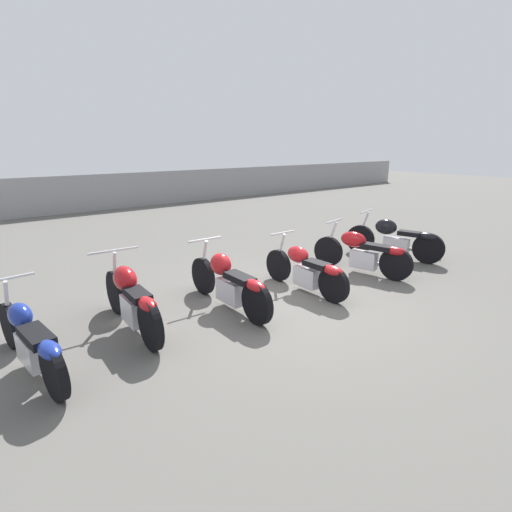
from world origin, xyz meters
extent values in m
plane|color=#5B5954|center=(0.00, 0.00, 0.00)|extent=(60.00, 60.00, 0.00)
cube|color=gray|center=(0.00, 11.50, 0.70)|extent=(40.00, 0.04, 1.40)
cylinder|color=black|center=(-3.73, 1.16, 0.30)|extent=(0.17, 0.61, 0.60)
cylinder|color=black|center=(-3.55, -0.38, 0.30)|extent=(0.17, 0.61, 0.60)
cube|color=silver|center=(-3.63, 0.31, 0.27)|extent=(0.26, 0.58, 0.33)
ellipsoid|color=navy|center=(-3.66, 0.58, 0.63)|extent=(0.29, 0.45, 0.29)
cube|color=black|center=(-3.60, 0.05, 0.56)|extent=(0.31, 0.62, 0.10)
ellipsoid|color=navy|center=(-3.56, -0.33, 0.54)|extent=(0.25, 0.46, 0.16)
cylinder|color=silver|center=(-3.72, 1.06, 0.95)|extent=(0.69, 0.11, 0.04)
cylinder|color=silver|center=(-3.72, 1.11, 0.62)|extent=(0.08, 0.25, 0.63)
cylinder|color=silver|center=(-3.49, 0.17, 0.21)|extent=(0.14, 0.63, 0.07)
cylinder|color=black|center=(-2.27, 1.41, 0.33)|extent=(0.13, 0.67, 0.67)
cylinder|color=black|center=(-2.34, -0.02, 0.33)|extent=(0.13, 0.67, 0.67)
cube|color=silver|center=(-2.31, 0.62, 0.30)|extent=(0.23, 0.52, 0.37)
ellipsoid|color=#AD1419|center=(-2.30, 0.87, 0.71)|extent=(0.33, 0.55, 0.35)
cube|color=black|center=(-2.32, 0.38, 0.62)|extent=(0.27, 0.52, 0.10)
ellipsoid|color=#AD1419|center=(-2.34, 0.03, 0.60)|extent=(0.22, 0.45, 0.16)
cylinder|color=silver|center=(-2.28, 1.31, 1.02)|extent=(0.73, 0.07, 0.04)
cylinder|color=silver|center=(-2.28, 1.36, 0.68)|extent=(0.06, 0.26, 0.67)
cylinder|color=silver|center=(-2.20, 0.47, 0.23)|extent=(0.10, 0.63, 0.07)
cylinder|color=black|center=(-0.79, 1.27, 0.32)|extent=(0.11, 0.64, 0.64)
cylinder|color=black|center=(-0.82, -0.28, 0.32)|extent=(0.11, 0.64, 0.64)
cube|color=silver|center=(-0.81, 0.42, 0.29)|extent=(0.21, 0.56, 0.35)
ellipsoid|color=red|center=(-0.80, 0.68, 0.68)|extent=(0.31, 0.43, 0.35)
cube|color=black|center=(-0.81, 0.16, 0.59)|extent=(0.25, 0.59, 0.10)
ellipsoid|color=red|center=(-0.82, -0.23, 0.58)|extent=(0.21, 0.44, 0.16)
cylinder|color=silver|center=(-0.79, 1.17, 0.99)|extent=(0.62, 0.05, 0.04)
cylinder|color=silver|center=(-0.79, 1.22, 0.66)|extent=(0.06, 0.26, 0.65)
cylinder|color=silver|center=(-0.69, 0.26, 0.22)|extent=(0.09, 0.70, 0.07)
cylinder|color=black|center=(0.69, 0.96, 0.30)|extent=(0.11, 0.61, 0.60)
cylinder|color=black|center=(0.67, -0.42, 0.30)|extent=(0.11, 0.61, 0.60)
cube|color=silver|center=(0.68, 0.20, 0.27)|extent=(0.21, 0.50, 0.33)
ellipsoid|color=red|center=(0.68, 0.44, 0.63)|extent=(0.26, 0.47, 0.29)
cube|color=black|center=(0.68, -0.03, 0.56)|extent=(0.25, 0.49, 0.10)
ellipsoid|color=red|center=(0.67, -0.37, 0.54)|extent=(0.21, 0.44, 0.16)
cylinder|color=silver|center=(0.69, 0.86, 0.95)|extent=(0.57, 0.04, 0.04)
cylinder|color=silver|center=(0.69, 0.91, 0.63)|extent=(0.05, 0.25, 0.64)
cylinder|color=silver|center=(0.80, 0.06, 0.21)|extent=(0.08, 0.69, 0.07)
cylinder|color=black|center=(2.16, 1.01, 0.32)|extent=(0.23, 0.65, 0.64)
cylinder|color=black|center=(2.45, -0.43, 0.32)|extent=(0.23, 0.65, 0.64)
cube|color=silver|center=(2.32, 0.22, 0.29)|extent=(0.30, 0.56, 0.35)
ellipsoid|color=#AD1419|center=(2.27, 0.46, 0.67)|extent=(0.37, 0.58, 0.31)
cube|color=black|center=(2.37, -0.03, 0.59)|extent=(0.35, 0.62, 0.10)
ellipsoid|color=#AD1419|center=(2.44, -0.38, 0.58)|extent=(0.29, 0.47, 0.16)
cylinder|color=silver|center=(2.18, 0.91, 0.99)|extent=(0.63, 0.16, 0.04)
cylinder|color=silver|center=(2.17, 0.96, 0.65)|extent=(0.10, 0.26, 0.65)
cylinder|color=silver|center=(2.47, 0.10, 0.22)|extent=(0.19, 0.61, 0.07)
cylinder|color=black|center=(3.57, 1.25, 0.34)|extent=(0.28, 0.67, 0.67)
cylinder|color=black|center=(3.99, -0.23, 0.34)|extent=(0.28, 0.67, 0.67)
cube|color=silver|center=(3.80, 0.44, 0.30)|extent=(0.35, 0.59, 0.37)
ellipsoid|color=black|center=(3.73, 0.69, 0.71)|extent=(0.42, 0.55, 0.35)
cube|color=black|center=(3.87, 0.18, 0.62)|extent=(0.36, 0.52, 0.10)
ellipsoid|color=black|center=(3.98, -0.19, 0.60)|extent=(0.31, 0.48, 0.16)
cylinder|color=silver|center=(3.59, 1.16, 1.02)|extent=(0.67, 0.22, 0.04)
cylinder|color=silver|center=(3.58, 1.20, 0.68)|extent=(0.12, 0.26, 0.67)
cylinder|color=silver|center=(3.96, 0.32, 0.23)|extent=(0.26, 0.69, 0.07)
cone|color=orange|center=(4.70, -0.06, 0.23)|extent=(0.27, 0.27, 0.46)
camera|label=1|loc=(-4.17, -4.46, 2.55)|focal=28.00mm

